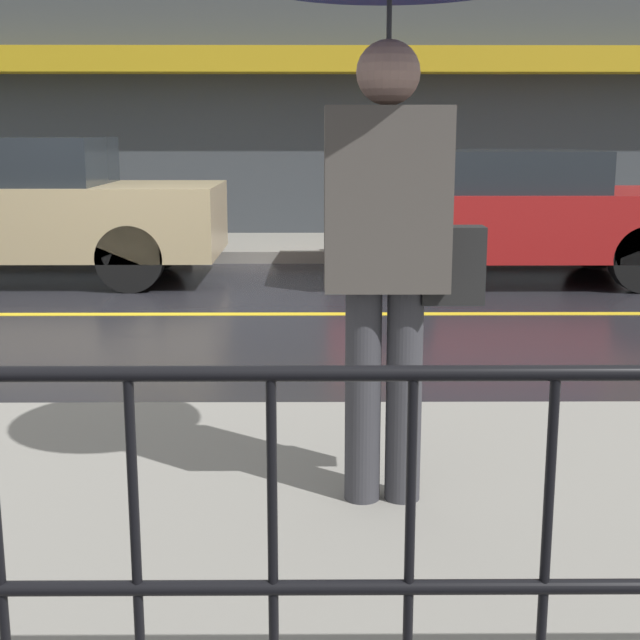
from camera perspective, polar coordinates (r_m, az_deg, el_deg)
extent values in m
plane|color=black|center=(8.18, -11.07, 0.35)|extent=(80.00, 80.00, 0.00)
cube|color=gray|center=(12.30, -7.49, 4.65)|extent=(28.00, 2.16, 0.15)
cube|color=gold|center=(8.18, -11.07, 0.38)|extent=(25.20, 0.12, 0.01)
cube|color=#383D42|center=(13.49, -7.18, 17.55)|extent=(28.00, 0.30, 5.91)
cube|color=#B79319|center=(13.04, -7.36, 16.19)|extent=(16.80, 0.55, 0.35)
cylinder|color=black|center=(2.26, -19.79, -14.82)|extent=(0.02, 0.02, 0.94)
cylinder|color=black|center=(2.18, -11.65, -15.37)|extent=(0.02, 0.02, 0.94)
cylinder|color=black|center=(2.14, -3.02, -15.64)|extent=(0.02, 0.02, 0.94)
cylinder|color=black|center=(2.15, 5.73, -15.55)|extent=(0.02, 0.02, 0.94)
cylinder|color=black|center=(2.21, 14.20, -15.15)|extent=(0.02, 0.02, 0.94)
cylinder|color=#333338|center=(3.56, 2.77, -4.86)|extent=(0.14, 0.14, 0.87)
cylinder|color=#333338|center=(3.57, 5.39, -4.84)|extent=(0.14, 0.14, 0.87)
cube|color=#47423D|center=(3.42, 4.27, 7.74)|extent=(0.47, 0.28, 0.69)
sphere|color=#A17D6E|center=(3.42, 4.40, 15.51)|extent=(0.24, 0.24, 0.24)
cylinder|color=#262628|center=(3.41, 4.37, 14.14)|extent=(0.02, 0.02, 0.76)
cube|color=black|center=(3.48, 8.47, 3.50)|extent=(0.24, 0.12, 0.30)
cube|color=tan|center=(10.37, -18.83, 6.12)|extent=(4.45, 1.73, 0.76)
cylinder|color=black|center=(10.80, -10.46, 5.00)|extent=(0.69, 0.22, 0.69)
cylinder|color=black|center=(9.33, -12.05, 3.88)|extent=(0.69, 0.22, 0.69)
cube|color=maroon|center=(10.08, 11.89, 6.15)|extent=(3.98, 1.85, 0.69)
cube|color=#1E2328|center=(10.01, 11.13, 9.38)|extent=(2.07, 1.71, 0.43)
cylinder|color=black|center=(11.21, 17.15, 4.93)|extent=(0.69, 0.22, 0.69)
cylinder|color=black|center=(10.73, 4.43, 5.13)|extent=(0.69, 0.22, 0.69)
cylinder|color=black|center=(9.12, 5.28, 3.91)|extent=(0.69, 0.22, 0.69)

